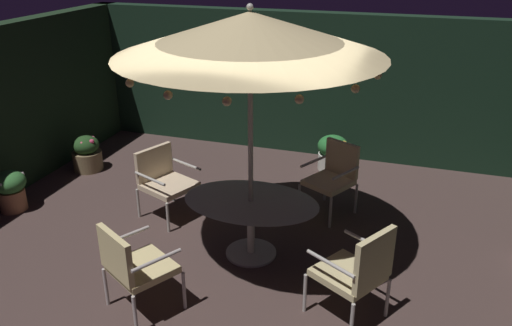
# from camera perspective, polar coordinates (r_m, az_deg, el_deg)

# --- Properties ---
(ground_plane) EXTENTS (7.96, 6.97, 0.02)m
(ground_plane) POSITION_cam_1_polar(r_m,az_deg,el_deg) (6.36, -1.14, -9.39)
(ground_plane) COLOR #453430
(hedge_backdrop_rear) EXTENTS (7.96, 0.30, 2.38)m
(hedge_backdrop_rear) POSITION_cam_1_polar(r_m,az_deg,el_deg) (8.84, 5.95, 8.62)
(hedge_backdrop_rear) COLOR black
(hedge_backdrop_rear) RESTS_ON ground_plane
(patio_dining_table) EXTENTS (1.58, 1.08, 0.72)m
(patio_dining_table) POSITION_cam_1_polar(r_m,az_deg,el_deg) (5.95, -0.57, -5.44)
(patio_dining_table) COLOR #B6AFA7
(patio_dining_table) RESTS_ON ground_plane
(patio_umbrella) EXTENTS (2.77, 2.77, 2.87)m
(patio_umbrella) POSITION_cam_1_polar(r_m,az_deg,el_deg) (5.28, -0.66, 14.03)
(patio_umbrella) COLOR #B3B0A7
(patio_umbrella) RESTS_ON ground_plane
(patio_chair_north) EXTENTS (0.82, 0.83, 0.91)m
(patio_chair_north) POSITION_cam_1_polar(r_m,az_deg,el_deg) (6.96, -10.12, -1.63)
(patio_chair_north) COLOR #B4B0A6
(patio_chair_north) RESTS_ON ground_plane
(patio_chair_northeast) EXTENTS (0.81, 0.80, 0.96)m
(patio_chair_northeast) POSITION_cam_1_polar(r_m,az_deg,el_deg) (5.22, -13.44, -10.77)
(patio_chair_northeast) COLOR #B9AEAA
(patio_chair_northeast) RESTS_ON ground_plane
(patio_chair_east) EXTENTS (0.82, 0.81, 1.04)m
(patio_chair_east) POSITION_cam_1_polar(r_m,az_deg,el_deg) (5.05, 11.18, -11.44)
(patio_chair_east) COLOR #B4AFA9
(patio_chair_east) RESTS_ON ground_plane
(patio_chair_southeast) EXTENTS (0.76, 0.77, 0.97)m
(patio_chair_southeast) POSITION_cam_1_polar(r_m,az_deg,el_deg) (6.98, 8.57, -1.16)
(patio_chair_southeast) COLOR #B3AFA9
(patio_chair_southeast) RESTS_ON ground_plane
(potted_plant_left_far) EXTENTS (0.46, 0.46, 0.57)m
(potted_plant_left_far) POSITION_cam_1_polar(r_m,az_deg,el_deg) (8.71, -18.15, 0.97)
(potted_plant_left_far) COLOR olive
(potted_plant_left_far) RESTS_ON ground_plane
(potted_plant_left_near) EXTENTS (0.49, 0.49, 0.57)m
(potted_plant_left_near) POSITION_cam_1_polar(r_m,az_deg,el_deg) (8.39, 8.44, 1.22)
(potted_plant_left_near) COLOR silver
(potted_plant_left_near) RESTS_ON ground_plane
(potted_plant_front_corner) EXTENTS (0.44, 0.44, 0.57)m
(potted_plant_front_corner) POSITION_cam_1_polar(r_m,az_deg,el_deg) (7.79, -25.46, -2.59)
(potted_plant_front_corner) COLOR #A86D49
(potted_plant_front_corner) RESTS_ON ground_plane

